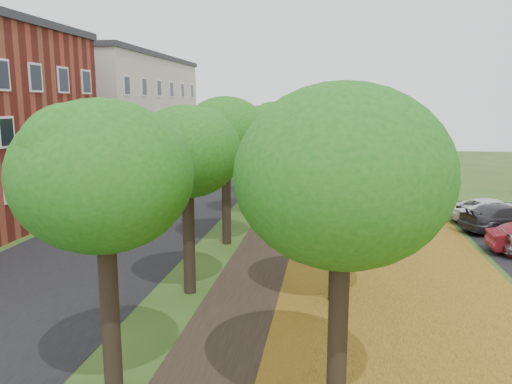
% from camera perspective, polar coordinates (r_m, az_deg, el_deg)
% --- Properties ---
extents(street_asphalt, '(8.00, 70.00, 0.01)m').
position_cam_1_polar(street_asphalt, '(27.09, -13.08, -3.53)').
color(street_asphalt, black).
rests_on(street_asphalt, ground).
extents(footpath, '(3.20, 70.00, 0.01)m').
position_cam_1_polar(footpath, '(25.34, 2.94, -4.22)').
color(footpath, black).
rests_on(footpath, ground).
extents(leaf_verge, '(7.50, 70.00, 0.01)m').
position_cam_1_polar(leaf_verge, '(25.36, 14.29, -4.51)').
color(leaf_verge, '#AB741F').
rests_on(leaf_verge, ground).
extents(tree_row_west, '(3.89, 33.89, 6.31)m').
position_cam_1_polar(tree_row_west, '(24.91, -2.03, 6.32)').
color(tree_row_west, black).
rests_on(tree_row_west, ground).
extents(tree_row_east, '(3.89, 33.89, 6.31)m').
position_cam_1_polar(tree_row_east, '(24.49, 9.14, 6.13)').
color(tree_row_east, black).
rests_on(tree_row_east, ground).
extents(building_cream, '(10.30, 20.30, 10.40)m').
position_cam_1_polar(building_cream, '(46.66, -16.14, 8.42)').
color(building_cream, beige).
rests_on(building_cream, ground).
extents(car_grey, '(5.02, 3.46, 1.35)m').
position_cam_1_polar(car_grey, '(27.47, 26.70, -2.74)').
color(car_grey, '#343339').
rests_on(car_grey, ground).
extents(car_white, '(5.07, 3.32, 1.30)m').
position_cam_1_polar(car_white, '(29.20, 25.59, -2.00)').
color(car_white, white).
rests_on(car_white, ground).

